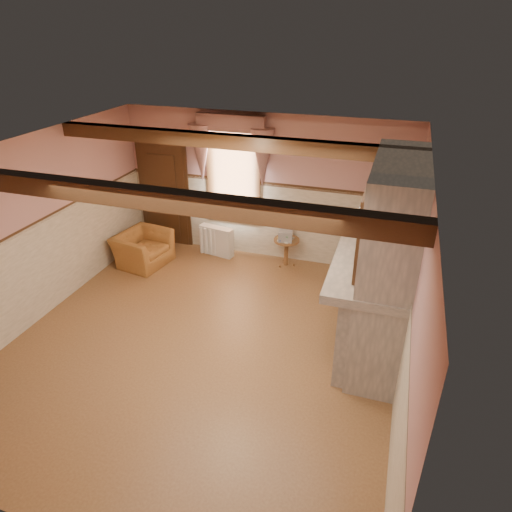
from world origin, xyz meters
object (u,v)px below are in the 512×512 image
(oil_lamp, at_px, (379,232))
(mantel_clock, at_px, (378,239))
(armchair, at_px, (143,249))
(bowl, at_px, (375,253))
(side_table, at_px, (286,252))
(radiator, at_px, (217,241))

(oil_lamp, bearing_deg, mantel_clock, -90.00)
(armchair, distance_m, bowl, 4.64)
(side_table, xyz_separation_m, oil_lamp, (1.70, -1.45, 1.29))
(armchair, bearing_deg, side_table, -63.76)
(armchair, relative_size, oil_lamp, 3.45)
(armchair, xyz_separation_m, side_table, (2.65, 0.79, -0.04))
(side_table, height_order, bowl, bowl)
(bowl, relative_size, oil_lamp, 1.24)
(armchair, bearing_deg, radiator, -47.20)
(radiator, height_order, oil_lamp, oil_lamp)
(armchair, bearing_deg, oil_lamp, -88.94)
(mantel_clock, bearing_deg, oil_lamp, 90.00)
(bowl, bearing_deg, mantel_clock, 90.00)
(bowl, relative_size, mantel_clock, 1.45)
(mantel_clock, distance_m, oil_lamp, 0.15)
(radiator, xyz_separation_m, bowl, (3.14, -1.93, 1.16))
(mantel_clock, bearing_deg, armchair, 169.54)
(side_table, bearing_deg, bowl, -48.65)
(mantel_clock, xyz_separation_m, oil_lamp, (0.00, 0.14, 0.04))
(bowl, bearing_deg, oil_lamp, 90.00)
(oil_lamp, bearing_deg, armchair, 171.37)
(armchair, relative_size, side_table, 1.76)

